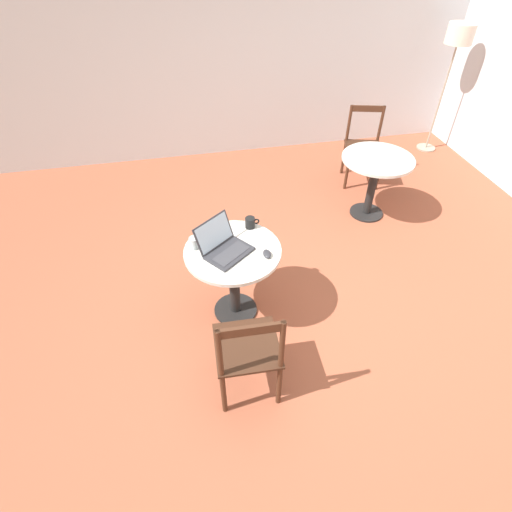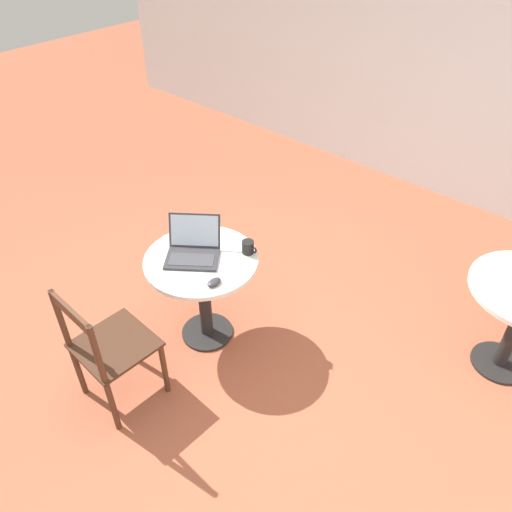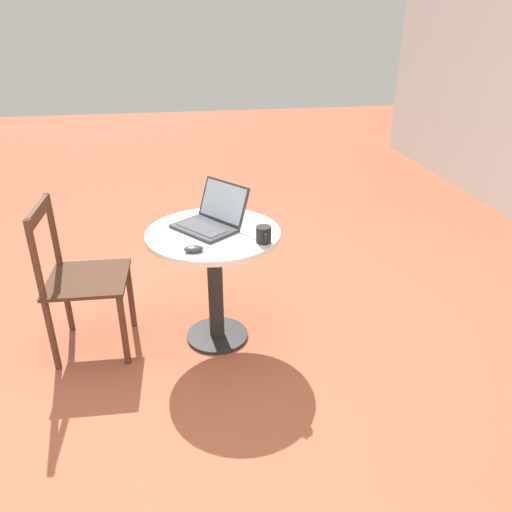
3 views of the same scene
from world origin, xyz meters
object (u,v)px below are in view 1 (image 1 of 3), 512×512
object	(u,v)px
cafe_table_mid	(375,171)
drinking_glass	(194,243)
chair_mid_back	(363,146)
cafe_table_near	(233,265)
laptop	(224,247)
mug	(250,223)
floor_lamp	(458,43)
mouse	(267,254)
chair_near_front	(248,351)

from	to	relation	value
cafe_table_mid	drinking_glass	world-z (taller)	drinking_glass
chair_mid_back	cafe_table_near	bearing A→B (deg)	-135.70
laptop	mug	size ratio (longest dim) A/B	3.89
drinking_glass	chair_mid_back	bearing A→B (deg)	39.11
drinking_glass	floor_lamp	bearing A→B (deg)	34.22
cafe_table_near	mug	size ratio (longest dim) A/B	6.35
laptop	drinking_glass	bearing A→B (deg)	157.33
drinking_glass	mouse	bearing A→B (deg)	-21.26
drinking_glass	chair_near_front	bearing A→B (deg)	-73.34
chair_mid_back	mouse	world-z (taller)	chair_mid_back
mug	mouse	bearing A→B (deg)	-81.75
chair_near_front	mug	distance (m)	1.06
chair_near_front	mouse	distance (m)	0.74
floor_lamp	mouse	distance (m)	3.99
chair_near_front	mouse	world-z (taller)	chair_near_front
cafe_table_near	drinking_glass	xyz separation A→B (m)	(-0.28, 0.08, 0.21)
mug	chair_near_front	bearing A→B (deg)	-102.32
floor_lamp	drinking_glass	size ratio (longest dim) A/B	17.29
chair_mid_back	mouse	distance (m)	2.60
cafe_table_mid	mug	size ratio (longest dim) A/B	6.35
cafe_table_near	cafe_table_mid	bearing A→B (deg)	33.41
cafe_table_near	floor_lamp	distance (m)	4.13
chair_near_front	laptop	world-z (taller)	laptop
floor_lamp	drinking_glass	distance (m)	4.27
cafe_table_near	mouse	world-z (taller)	mouse
mug	cafe_table_near	bearing A→B (deg)	-127.07
cafe_table_near	drinking_glass	world-z (taller)	drinking_glass
floor_lamp	cafe_table_mid	bearing A→B (deg)	-138.46
chair_near_front	mouse	bearing A→B (deg)	66.72
mouse	drinking_glass	world-z (taller)	drinking_glass
chair_near_front	chair_mid_back	size ratio (longest dim) A/B	1.00
chair_near_front	floor_lamp	xyz separation A→B (m)	(3.24, 3.21, 0.94)
chair_mid_back	laptop	bearing A→B (deg)	-136.51
mouse	drinking_glass	distance (m)	0.56
chair_mid_back	floor_lamp	bearing A→B (deg)	24.62
chair_mid_back	floor_lamp	distance (m)	1.71
chair_near_front	mug	size ratio (longest dim) A/B	7.60
floor_lamp	drinking_glass	world-z (taller)	floor_lamp
laptop	cafe_table_mid	bearing A→B (deg)	32.64
cafe_table_near	mug	distance (m)	0.37
cafe_table_mid	floor_lamp	xyz separation A→B (m)	(1.50, 1.33, 0.85)
chair_mid_back	mug	bearing A→B (deg)	-136.84
cafe_table_near	mug	world-z (taller)	mug
chair_near_front	mouse	xyz separation A→B (m)	(0.27, 0.63, 0.27)
drinking_glass	cafe_table_mid	bearing A→B (deg)	27.70
cafe_table_mid	mouse	world-z (taller)	mouse
cafe_table_mid	floor_lamp	bearing A→B (deg)	41.54
chair_near_front	chair_mid_back	bearing A→B (deg)	53.42
chair_mid_back	floor_lamp	xyz separation A→B (m)	(1.30, 0.60, 0.94)
laptop	mouse	bearing A→B (deg)	-20.24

